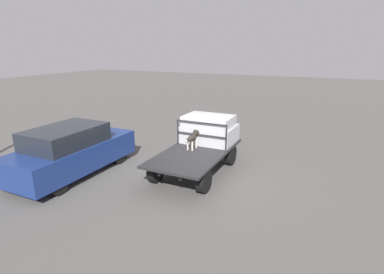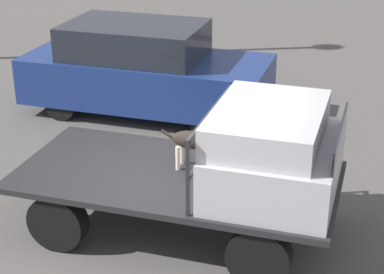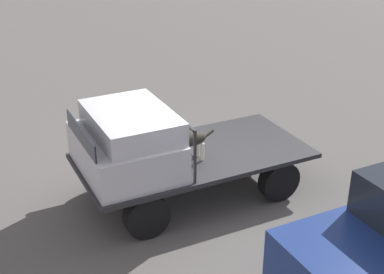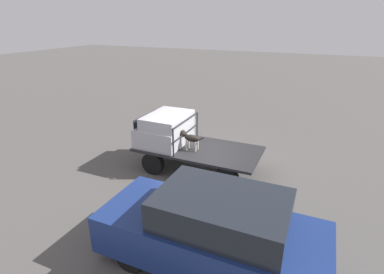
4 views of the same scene
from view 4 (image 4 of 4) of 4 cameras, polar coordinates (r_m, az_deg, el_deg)
name	(u,v)px [view 4 (image 4 of 4)]	position (r m, az deg, el deg)	size (l,w,h in m)	color
ground_plane	(198,169)	(10.37, 1.20, -6.15)	(80.00, 80.00, 0.00)	#514F4C
flatbed_truck	(198,153)	(10.11, 1.23, -3.16)	(4.09, 2.05, 0.81)	black
truck_cab	(166,129)	(10.34, -5.02, 1.52)	(1.48, 1.93, 1.02)	#B7B7BC
truck_headboard	(186,129)	(9.97, -1.13, 1.60)	(0.04, 1.93, 0.93)	#232326
dog	(189,137)	(9.77, -0.56, -0.08)	(0.91, 0.24, 0.66)	beige
parked_sedan	(213,231)	(6.32, 3.99, -17.44)	(4.57, 1.89, 1.72)	black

